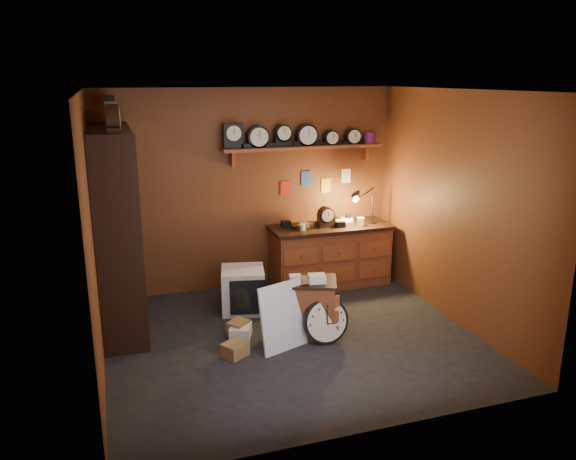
# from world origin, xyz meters

# --- Properties ---
(floor) EXTENTS (4.00, 4.00, 0.00)m
(floor) POSITION_xyz_m (0.00, 0.00, 0.00)
(floor) COLOR black
(floor) RESTS_ON ground
(room_shell) EXTENTS (4.02, 3.62, 2.71)m
(room_shell) POSITION_xyz_m (0.04, 0.11, 1.72)
(room_shell) COLOR brown
(room_shell) RESTS_ON ground
(shelving_unit) EXTENTS (0.47, 1.60, 2.58)m
(shelving_unit) POSITION_xyz_m (-1.79, 0.98, 1.25)
(shelving_unit) COLOR black
(shelving_unit) RESTS_ON ground
(workbench) EXTENTS (1.67, 0.66, 1.36)m
(workbench) POSITION_xyz_m (1.05, 1.47, 0.47)
(workbench) COLOR brown
(workbench) RESTS_ON ground
(low_cabinet) EXTENTS (0.70, 0.65, 0.74)m
(low_cabinet) POSITION_xyz_m (0.24, 0.06, 0.36)
(low_cabinet) COLOR brown
(low_cabinet) RESTS_ON ground
(big_round_clock) EXTENTS (0.51, 0.17, 0.51)m
(big_round_clock) POSITION_xyz_m (0.32, -0.19, 0.25)
(big_round_clock) COLOR black
(big_round_clock) RESTS_ON ground
(white_panel) EXTENTS (0.58, 0.34, 0.74)m
(white_panel) POSITION_xyz_m (-0.16, -0.17, 0.00)
(white_panel) COLOR silver
(white_panel) RESTS_ON ground
(mini_fridge) EXTENTS (0.62, 0.64, 0.54)m
(mini_fridge) POSITION_xyz_m (-0.32, 0.96, 0.27)
(mini_fridge) COLOR silver
(mini_fridge) RESTS_ON ground
(floor_box_a) EXTENTS (0.31, 0.30, 0.15)m
(floor_box_a) POSITION_xyz_m (-0.69, -0.19, 0.07)
(floor_box_a) COLOR olive
(floor_box_a) RESTS_ON ground
(floor_box_b) EXTENTS (0.31, 0.34, 0.14)m
(floor_box_b) POSITION_xyz_m (-0.53, 0.23, 0.07)
(floor_box_b) COLOR white
(floor_box_b) RESTS_ON ground
(floor_box_c) EXTENTS (0.29, 0.29, 0.17)m
(floor_box_c) POSITION_xyz_m (-0.55, 0.29, 0.08)
(floor_box_c) COLOR olive
(floor_box_c) RESTS_ON ground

